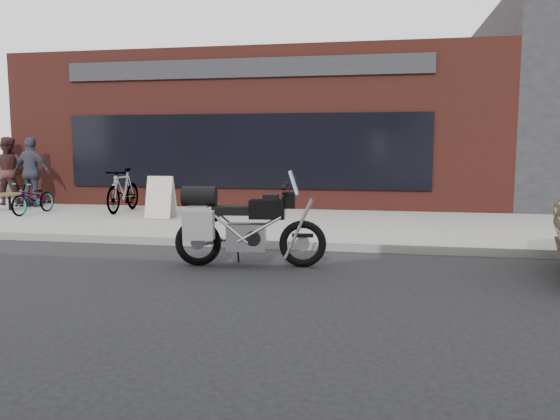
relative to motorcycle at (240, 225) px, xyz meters
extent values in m
plane|color=black|center=(0.39, -2.56, -0.64)|extent=(120.00, 120.00, 0.00)
cube|color=gray|center=(0.39, 4.44, -0.56)|extent=(44.00, 6.00, 0.15)
cube|color=maroon|center=(-1.61, 11.44, 1.61)|extent=(14.00, 10.00, 4.50)
cube|color=black|center=(-1.61, 6.41, 1.06)|extent=(10.00, 0.08, 2.00)
cube|color=#242429|center=(-1.61, 6.41, 3.26)|extent=(10.00, 0.08, 0.50)
torus|color=black|center=(-0.65, -0.05, -0.28)|extent=(0.73, 0.20, 0.72)
torus|color=black|center=(0.95, 0.14, -0.28)|extent=(0.73, 0.20, 0.72)
cube|color=#B7B7BC|center=(0.10, 0.04, -0.19)|extent=(0.63, 0.39, 0.41)
cube|color=black|center=(0.42, 0.08, 0.25)|extent=(0.58, 0.41, 0.28)
cube|color=black|center=(-0.12, 0.01, 0.22)|extent=(0.62, 0.37, 0.13)
cube|color=black|center=(-0.49, -0.03, 0.14)|extent=(0.35, 0.27, 0.15)
cube|color=black|center=(0.74, 0.11, 0.39)|extent=(0.22, 0.28, 0.24)
cube|color=silver|center=(0.81, 0.12, 0.66)|extent=(0.19, 0.34, 0.36)
cylinder|color=black|center=(0.67, 0.10, 0.46)|extent=(0.12, 0.75, 0.03)
cube|color=#B7B7BC|center=(-0.62, -0.05, 0.29)|extent=(0.34, 0.36, 0.03)
cube|color=slate|center=(-0.54, -0.32, 0.03)|extent=(0.47, 0.25, 0.43)
cylinder|color=black|center=(-0.62, -0.05, 0.44)|extent=(0.55, 0.36, 0.30)
cylinder|color=#B7B7BC|center=(-0.35, 0.16, -0.26)|extent=(0.60, 0.16, 0.21)
imported|color=gray|center=(-6.41, 4.19, -0.09)|extent=(0.63, 1.53, 0.79)
imported|color=gray|center=(-4.39, 4.97, 0.07)|extent=(0.59, 1.87, 1.11)
cube|color=beige|center=(-2.98, 3.92, 0.01)|extent=(0.62, 0.31, 0.99)
cube|color=beige|center=(-2.98, 4.18, 0.01)|extent=(0.62, 0.31, 0.99)
cylinder|color=black|center=(-7.55, 4.81, -0.29)|extent=(0.07, 0.07, 0.40)
cylinder|color=brown|center=(-7.55, 4.81, -0.07)|extent=(0.77, 0.77, 0.04)
imported|color=#462625|center=(-8.49, 6.04, 0.49)|extent=(1.09, 0.94, 1.95)
imported|color=#3E404F|center=(-7.46, 5.68, 0.48)|extent=(1.17, 0.57, 1.93)
camera|label=1|loc=(2.11, -7.98, 1.20)|focal=35.00mm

